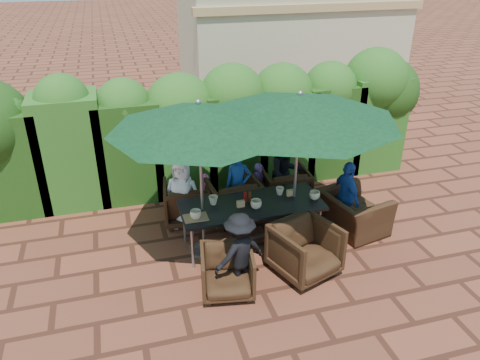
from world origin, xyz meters
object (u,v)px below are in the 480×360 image
object	(u,v)px
umbrella_right	(299,107)
chair_near_left	(227,270)
dining_table	(251,208)
umbrella_left	(199,117)
chair_far_mid	(232,197)
chair_far_left	(187,200)
chair_near_right	(305,247)
chair_far_right	(284,185)
chair_end_right	(354,206)

from	to	relation	value
umbrella_right	chair_near_left	xyz separation A→B (m)	(-1.37, -1.03, -1.85)
dining_table	umbrella_left	world-z (taller)	umbrella_left
umbrella_left	chair_far_mid	size ratio (longest dim) A/B	2.94
chair_far_left	chair_near_right	distance (m)	2.34
umbrella_right	chair_far_left	size ratio (longest dim) A/B	3.74
chair_far_mid	chair_far_right	distance (m)	1.05
umbrella_right	chair_far_left	xyz separation A→B (m)	(-1.56, 0.97, -1.82)
dining_table	chair_far_mid	world-z (taller)	chair_far_mid
chair_far_mid	chair_end_right	xyz separation A→B (m)	(1.84, -0.89, 0.01)
chair_far_mid	chair_far_left	bearing A→B (deg)	-16.73
dining_table	chair_end_right	world-z (taller)	chair_end_right
chair_far_right	chair_near_right	distance (m)	1.97
chair_far_mid	chair_end_right	world-z (taller)	chair_end_right
dining_table	umbrella_right	world-z (taller)	umbrella_right
chair_near_right	chair_far_left	bearing A→B (deg)	106.57
chair_far_mid	umbrella_left	bearing A→B (deg)	45.62
umbrella_right	chair_far_right	distance (m)	2.07
chair_near_left	chair_end_right	xyz separation A→B (m)	(2.41, 0.95, 0.08)
umbrella_left	chair_near_left	size ratio (longest dim) A/B	3.53
dining_table	chair_near_right	xyz separation A→B (m)	(0.54, -0.90, -0.25)
chair_far_left	chair_near_left	distance (m)	2.01
chair_far_right	chair_far_left	bearing A→B (deg)	3.78
umbrella_left	chair_far_mid	distance (m)	2.07
umbrella_left	chair_far_left	world-z (taller)	umbrella_left
chair_far_right	umbrella_right	bearing A→B (deg)	80.04
chair_near_right	chair_near_left	bearing A→B (deg)	165.77
chair_far_right	chair_near_left	xyz separation A→B (m)	(-1.60, -2.03, -0.05)
chair_far_right	chair_end_right	world-z (taller)	chair_end_right
umbrella_left	chair_near_left	xyz separation A→B (m)	(0.11, -1.03, -1.85)
chair_near_right	chair_end_right	distance (m)	1.48
chair_far_right	umbrella_left	bearing A→B (deg)	33.37
chair_near_left	chair_near_right	bearing A→B (deg)	15.01
umbrella_right	chair_far_mid	size ratio (longest dim) A/B	3.41
chair_near_left	dining_table	bearing A→B (deg)	66.92
chair_far_left	chair_far_mid	size ratio (longest dim) A/B	0.91
umbrella_right	chair_near_left	bearing A→B (deg)	-143.00
chair_far_right	chair_near_right	xyz separation A→B (m)	(-0.41, -1.93, 0.01)
chair_far_mid	chair_near_right	size ratio (longest dim) A/B	1.02
chair_far_left	chair_far_right	size ratio (longest dim) A/B	0.96
chair_near_right	chair_far_mid	bearing A→B (deg)	90.28
chair_far_left	chair_far_mid	bearing A→B (deg)	175.32
chair_far_mid	chair_near_right	xyz separation A→B (m)	(0.62, -1.73, -0.01)
dining_table	chair_end_right	distance (m)	1.78
chair_end_right	chair_far_right	bearing A→B (deg)	24.82
umbrella_right	chair_far_mid	world-z (taller)	umbrella_right
umbrella_left	chair_far_right	xyz separation A→B (m)	(1.71, 1.01, -1.80)
chair_near_right	chair_end_right	size ratio (longest dim) A/B	0.84
chair_far_left	chair_far_right	distance (m)	1.79
dining_table	chair_far_right	world-z (taller)	chair_far_right
umbrella_right	chair_far_right	xyz separation A→B (m)	(0.23, 1.00, -1.80)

